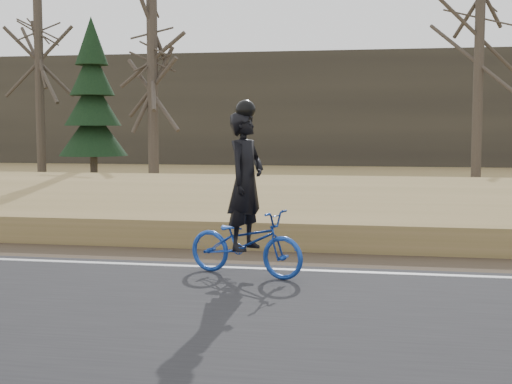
# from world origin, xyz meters

# --- Properties ---
(ground) EXTENTS (120.00, 120.00, 0.00)m
(ground) POSITION_xyz_m (0.00, 0.00, 0.00)
(ground) COLOR #977B4D
(ground) RESTS_ON ground
(edge_line) EXTENTS (120.00, 0.12, 0.01)m
(edge_line) POSITION_xyz_m (0.00, 0.20, 0.07)
(edge_line) COLOR silver
(edge_line) RESTS_ON road
(shoulder) EXTENTS (120.00, 1.60, 0.04)m
(shoulder) POSITION_xyz_m (0.00, 1.20, 0.02)
(shoulder) COLOR #473A2B
(shoulder) RESTS_ON ground
(embankment) EXTENTS (120.00, 5.00, 0.44)m
(embankment) POSITION_xyz_m (0.00, 4.20, 0.22)
(embankment) COLOR #977B4D
(embankment) RESTS_ON ground
(ballast) EXTENTS (120.00, 3.00, 0.45)m
(ballast) POSITION_xyz_m (0.00, 8.00, 0.23)
(ballast) COLOR slate
(ballast) RESTS_ON ground
(railroad) EXTENTS (120.00, 2.40, 0.29)m
(railroad) POSITION_xyz_m (0.00, 8.00, 0.53)
(railroad) COLOR black
(railroad) RESTS_ON ballast
(treeline_backdrop) EXTENTS (120.00, 4.00, 6.00)m
(treeline_backdrop) POSITION_xyz_m (0.00, 30.00, 3.00)
(treeline_backdrop) COLOR #383328
(treeline_backdrop) RESTS_ON ground
(cyclist) EXTENTS (1.77, 1.08, 2.31)m
(cyclist) POSITION_xyz_m (2.38, -0.25, 0.82)
(cyclist) COLOR #163A99
(cyclist) RESTS_ON road
(bare_tree_left) EXTENTS (0.36, 0.36, 7.68)m
(bare_tree_left) POSITION_xyz_m (-9.59, 17.52, 3.84)
(bare_tree_left) COLOR #453D33
(bare_tree_left) RESTS_ON ground
(bare_tree_near_left) EXTENTS (0.36, 0.36, 6.66)m
(bare_tree_near_left) POSITION_xyz_m (-3.59, 13.81, 3.33)
(bare_tree_near_left) COLOR #453D33
(bare_tree_near_left) RESTS_ON ground
(bare_tree_center) EXTENTS (0.36, 0.36, 9.00)m
(bare_tree_center) POSITION_xyz_m (7.38, 17.33, 4.50)
(bare_tree_center) COLOR #453D33
(bare_tree_center) RESTS_ON ground
(conifer) EXTENTS (2.60, 2.60, 6.19)m
(conifer) POSITION_xyz_m (-6.86, 16.38, 2.93)
(conifer) COLOR #453D33
(conifer) RESTS_ON ground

